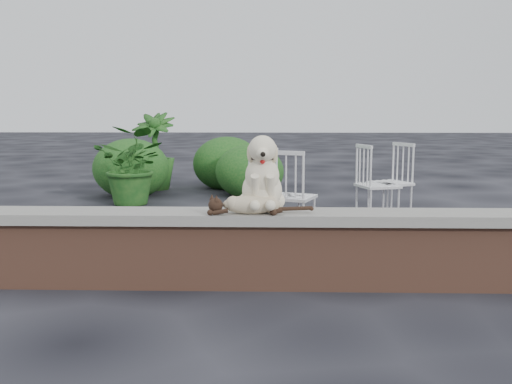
{
  "coord_description": "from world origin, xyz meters",
  "views": [
    {
      "loc": [
        -0.85,
        -4.26,
        1.34
      ],
      "look_at": [
        -0.97,
        0.2,
        0.7
      ],
      "focal_mm": 40.22,
      "sensor_mm": 36.0,
      "label": 1
    }
  ],
  "objects_px": {
    "cat": "(251,203)",
    "chair_a": "(274,195)",
    "dog": "(262,172)",
    "potted_plant_b": "(154,151)",
    "chair_c": "(292,195)",
    "potted_plant_a": "(133,165)",
    "chair_e": "(378,184)",
    "chair_d": "(390,182)"
  },
  "relations": [
    {
      "from": "dog",
      "to": "chair_e",
      "type": "distance_m",
      "value": 2.81
    },
    {
      "from": "chair_c",
      "to": "dog",
      "type": "bearing_deg",
      "value": 100.95
    },
    {
      "from": "chair_a",
      "to": "chair_c",
      "type": "height_order",
      "value": "same"
    },
    {
      "from": "chair_d",
      "to": "cat",
      "type": "bearing_deg",
      "value": -57.71
    },
    {
      "from": "chair_d",
      "to": "dog",
      "type": "bearing_deg",
      "value": -57.8
    },
    {
      "from": "chair_d",
      "to": "chair_a",
      "type": "bearing_deg",
      "value": -79.39
    },
    {
      "from": "dog",
      "to": "chair_c",
      "type": "relative_size",
      "value": 0.63
    },
    {
      "from": "cat",
      "to": "potted_plant_a",
      "type": "xyz_separation_m",
      "value": [
        -1.8,
        3.87,
        -0.1
      ]
    },
    {
      "from": "cat",
      "to": "chair_d",
      "type": "xyz_separation_m",
      "value": [
        1.6,
        2.83,
        -0.19
      ]
    },
    {
      "from": "cat",
      "to": "chair_e",
      "type": "bearing_deg",
      "value": 59.27
    },
    {
      "from": "chair_c",
      "to": "potted_plant_a",
      "type": "bearing_deg",
      "value": -23.76
    },
    {
      "from": "dog",
      "to": "potted_plant_a",
      "type": "distance_m",
      "value": 4.18
    },
    {
      "from": "chair_c",
      "to": "chair_e",
      "type": "height_order",
      "value": "same"
    },
    {
      "from": "chair_a",
      "to": "potted_plant_a",
      "type": "bearing_deg",
      "value": 93.76
    },
    {
      "from": "chair_e",
      "to": "potted_plant_b",
      "type": "relative_size",
      "value": 0.72
    },
    {
      "from": "potted_plant_a",
      "to": "dog",
      "type": "bearing_deg",
      "value": -63.15
    },
    {
      "from": "cat",
      "to": "potted_plant_b",
      "type": "bearing_deg",
      "value": 106.4
    },
    {
      "from": "chair_a",
      "to": "chair_e",
      "type": "height_order",
      "value": "same"
    },
    {
      "from": "chair_a",
      "to": "chair_d",
      "type": "relative_size",
      "value": 1.0
    },
    {
      "from": "chair_c",
      "to": "potted_plant_b",
      "type": "xyz_separation_m",
      "value": [
        -2.21,
        3.8,
        0.18
      ]
    },
    {
      "from": "cat",
      "to": "chair_c",
      "type": "bearing_deg",
      "value": 75.43
    },
    {
      "from": "chair_a",
      "to": "potted_plant_a",
      "type": "height_order",
      "value": "potted_plant_a"
    },
    {
      "from": "cat",
      "to": "chair_a",
      "type": "height_order",
      "value": "chair_a"
    },
    {
      "from": "chair_c",
      "to": "potted_plant_b",
      "type": "relative_size",
      "value": 0.72
    },
    {
      "from": "cat",
      "to": "chair_d",
      "type": "relative_size",
      "value": 0.98
    },
    {
      "from": "chair_a",
      "to": "chair_c",
      "type": "bearing_deg",
      "value": -42.69
    },
    {
      "from": "chair_c",
      "to": "chair_d",
      "type": "bearing_deg",
      "value": -115.37
    },
    {
      "from": "dog",
      "to": "potted_plant_b",
      "type": "height_order",
      "value": "potted_plant_b"
    },
    {
      "from": "chair_d",
      "to": "chair_c",
      "type": "xyz_separation_m",
      "value": [
        -1.24,
        -1.15,
        0.0
      ]
    },
    {
      "from": "cat",
      "to": "chair_a",
      "type": "relative_size",
      "value": 0.98
    },
    {
      "from": "chair_a",
      "to": "potted_plant_a",
      "type": "relative_size",
      "value": 0.84
    },
    {
      "from": "chair_c",
      "to": "chair_e",
      "type": "relative_size",
      "value": 1.0
    },
    {
      "from": "chair_d",
      "to": "chair_e",
      "type": "height_order",
      "value": "same"
    },
    {
      "from": "chair_e",
      "to": "chair_a",
      "type": "bearing_deg",
      "value": 108.87
    },
    {
      "from": "cat",
      "to": "potted_plant_b",
      "type": "xyz_separation_m",
      "value": [
        -1.84,
        5.48,
        -0.01
      ]
    },
    {
      "from": "dog",
      "to": "chair_a",
      "type": "xyz_separation_m",
      "value": [
        0.1,
        1.54,
        -0.4
      ]
    },
    {
      "from": "potted_plant_a",
      "to": "chair_d",
      "type": "bearing_deg",
      "value": -17.07
    },
    {
      "from": "chair_d",
      "to": "potted_plant_b",
      "type": "relative_size",
      "value": 0.72
    },
    {
      "from": "cat",
      "to": "dog",
      "type": "bearing_deg",
      "value": 59.72
    },
    {
      "from": "dog",
      "to": "chair_c",
      "type": "distance_m",
      "value": 1.6
    },
    {
      "from": "chair_a",
      "to": "chair_c",
      "type": "distance_m",
      "value": 0.18
    },
    {
      "from": "chair_a",
      "to": "chair_c",
      "type": "xyz_separation_m",
      "value": [
        0.18,
        -0.01,
        0.0
      ]
    }
  ]
}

